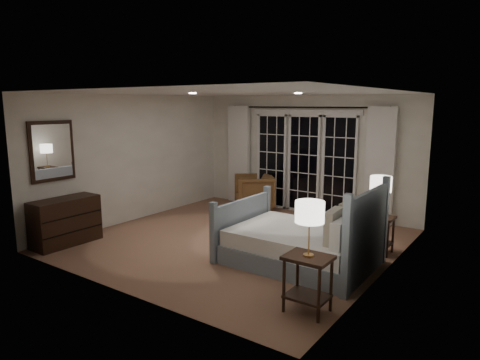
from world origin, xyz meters
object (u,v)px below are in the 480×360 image
Objects in this scene: dresser at (65,221)px; nightstand_right at (378,229)px; bed at (303,243)px; lamp_left at (310,213)px; armchair at (254,192)px; lamp_right at (381,184)px; nightstand_left at (308,275)px.

nightstand_right is at bearing 30.41° from dresser.
bed is at bearing 21.94° from dresser.
lamp_left reaches higher than nightstand_right.
nightstand_right is 0.71× the size of armchair.
bed is 1.55m from lamp_right.
armchair is (-3.17, 3.73, -0.05)m from nightstand_left.
dresser reaches higher than nightstand_right.
bed is at bearing 4.12° from armchair.
nightstand_right is at bearing 26.41° from armchair.
bed reaches higher than armchair.
bed is at bearing -123.90° from lamp_right.
bed reaches higher than dresser.
lamp_left is 0.56× the size of dresser.
lamp_left reaches higher than dresser.
bed is 1.34m from nightstand_right.
armchair is 4.08m from dresser.
bed is at bearing -123.90° from nightstand_right.
nightstand_left is 4.89m from armchair.
dresser is (-4.37, -0.17, -0.04)m from nightstand_left.
lamp_right is at bearing 26.41° from armchair.
nightstand_right is (0.03, 2.41, -0.04)m from nightstand_left.
nightstand_left is at bearing -0.77° from armchair.
lamp_right reaches higher than bed.
nightstand_left reaches higher than nightstand_right.
bed is 3.94m from dresser.
bed reaches higher than nightstand_right.
lamp_right is (0.03, 2.41, -0.06)m from lamp_left.
armchair is (-3.20, 1.32, -0.72)m from lamp_right.
nightstand_right is 2.53m from lamp_left.
dresser is (-4.40, -2.58, -0.00)m from nightstand_right.
nightstand_right is 0.96× the size of lamp_left.
lamp_left is at bearing -90.68° from lamp_right.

